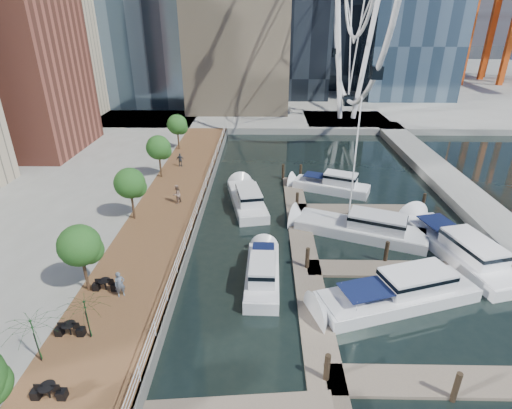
{
  "coord_description": "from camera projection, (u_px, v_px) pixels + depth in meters",
  "views": [
    {
      "loc": [
        -0.29,
        -16.62,
        16.87
      ],
      "look_at": [
        -0.83,
        12.77,
        3.0
      ],
      "focal_mm": 28.0,
      "sensor_mm": 36.0,
      "label": 1
    }
  ],
  "objects": [
    {
      "name": "ground",
      "position": [
        267.0,
        351.0,
        22.22
      ],
      "size": [
        520.0,
        520.0,
        0.0
      ],
      "primitive_type": "plane",
      "color": "black",
      "rests_on": "ground"
    },
    {
      "name": "pedestrian_far",
      "position": [
        180.0,
        160.0,
        46.3
      ],
      "size": [
        0.98,
        0.48,
        1.61
      ],
      "primitive_type": "imported",
      "rotation": [
        0.0,
        0.0,
        3.04
      ],
      "color": "#373B44",
      "rests_on": "boardwalk"
    },
    {
      "name": "pedestrian_near",
      "position": [
        120.0,
        284.0,
        24.68
      ],
      "size": [
        0.75,
        0.67,
        1.72
      ],
      "primitive_type": "imported",
      "rotation": [
        0.0,
        0.0,
        0.53
      ],
      "color": "slate",
      "rests_on": "boardwalk"
    },
    {
      "name": "cafe_seating",
      "position": [
        30.0,
        387.0,
        17.29
      ],
      "size": [
        5.52,
        13.95,
        2.75
      ],
      "color": "#0F3718",
      "rests_on": "ground"
    },
    {
      "name": "railing",
      "position": [
        197.0,
        208.0,
        35.23
      ],
      "size": [
        0.1,
        60.0,
        1.05
      ],
      "primitive_type": null,
      "color": "white",
      "rests_on": "boardwalk"
    },
    {
      "name": "boardwalk",
      "position": [
        165.0,
        218.0,
        35.72
      ],
      "size": [
        6.0,
        60.0,
        1.0
      ],
      "primitive_type": "cube",
      "color": "brown",
      "rests_on": "ground"
    },
    {
      "name": "land_far",
      "position": [
        265.0,
        80.0,
        114.24
      ],
      "size": [
        200.0,
        114.0,
        1.0
      ],
      "primitive_type": "cube",
      "color": "gray",
      "rests_on": "ground"
    },
    {
      "name": "pedestrian_mid",
      "position": [
        177.0,
        194.0,
        37.12
      ],
      "size": [
        1.02,
        1.1,
        1.8
      ],
      "primitive_type": "imported",
      "rotation": [
        0.0,
        0.0,
        -2.08
      ],
      "color": "#8A6D5F",
      "rests_on": "boardwalk"
    },
    {
      "name": "street_trees",
      "position": [
        130.0,
        183.0,
        33.24
      ],
      "size": [
        2.6,
        42.6,
        4.6
      ],
      "color": "#3F2B1C",
      "rests_on": "ground"
    },
    {
      "name": "cafe_tables",
      "position": [
        60.0,
        358.0,
        20.0
      ],
      "size": [
        2.5,
        13.7,
        0.74
      ],
      "color": "black",
      "rests_on": "ground"
    },
    {
      "name": "pier",
      "position": [
        346.0,
        121.0,
        68.79
      ],
      "size": [
        14.0,
        12.0,
        1.0
      ],
      "primitive_type": "cube",
      "color": "gray",
      "rests_on": "ground"
    },
    {
      "name": "floating_docks",
      "position": [
        369.0,
        250.0,
        30.9
      ],
      "size": [
        16.0,
        34.0,
        2.6
      ],
      "color": "#6D6051",
      "rests_on": "ground"
    },
    {
      "name": "breakwater",
      "position": [
        466.0,
        198.0,
        39.76
      ],
      "size": [
        4.0,
        60.0,
        1.0
      ],
      "primitive_type": "cube",
      "color": "gray",
      "rests_on": "ground"
    },
    {
      "name": "yacht_foreground",
      "position": [
        396.0,
        302.0,
        26.02
      ],
      "size": [
        12.0,
        6.49,
        2.15
      ],
      "primitive_type": null,
      "rotation": [
        0.0,
        0.0,
        1.88
      ],
      "color": "silver",
      "rests_on": "ground"
    },
    {
      "name": "moored_yachts",
      "position": [
        359.0,
        244.0,
        32.66
      ],
      "size": [
        22.11,
        37.05,
        11.5
      ],
      "color": "silver",
      "rests_on": "ground"
    },
    {
      "name": "seawall",
      "position": [
        199.0,
        219.0,
        35.67
      ],
      "size": [
        0.25,
        60.0,
        1.0
      ],
      "primitive_type": "cube",
      "color": "#595954",
      "rests_on": "ground"
    }
  ]
}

